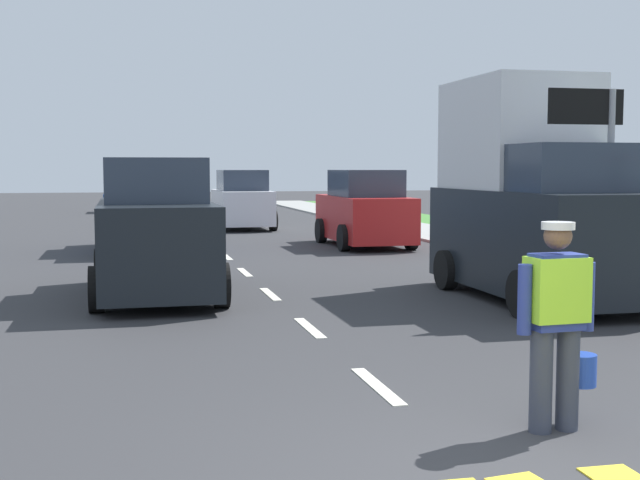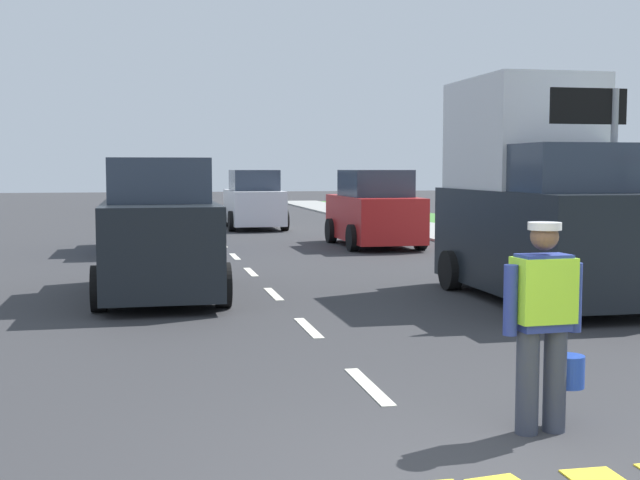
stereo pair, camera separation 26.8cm
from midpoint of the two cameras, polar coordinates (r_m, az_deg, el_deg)
The scene contains 11 objects.
ground_plane at distance 26.05m, azimuth -7.00°, elevation 0.29°, with size 96.00×96.00×0.00m, color #333335.
sidewalk_right at distance 17.73m, azimuth 20.28°, elevation -2.15°, with size 2.40×72.00×0.14m, color #9E9E99.
lane_center_line at distance 30.23m, azimuth -7.68°, elevation 0.93°, with size 0.14×46.40×0.01m.
road_worker at distance 6.87m, azimuth 16.13°, elevation -4.99°, with size 0.76×0.40×1.67m.
lane_direction_sign at distance 12.50m, azimuth 18.98°, elevation 6.11°, with size 1.16×0.11×3.20m.
delivery_truck at distance 13.75m, azimuth 15.09°, elevation 2.76°, with size 2.16×4.60×3.54m.
car_parked_far at distance 22.39m, azimuth 4.04°, elevation 1.99°, with size 2.00×4.02×2.04m.
car_oncoming_second at distance 21.71m, azimuth -11.18°, elevation 2.01°, with size 1.95×4.24×2.19m.
car_oncoming_third at distance 40.83m, azimuth -11.43°, elevation 3.20°, with size 1.87×3.93×2.01m.
car_oncoming_lead at distance 13.84m, azimuth -10.34°, elevation 0.52°, with size 2.03×4.28×2.25m.
car_outgoing_far at distance 28.95m, azimuth -4.27°, elevation 2.63°, with size 1.98×3.88×2.02m.
Camera 2 is at (-2.08, -4.91, 2.09)m, focal length 47.04 mm.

